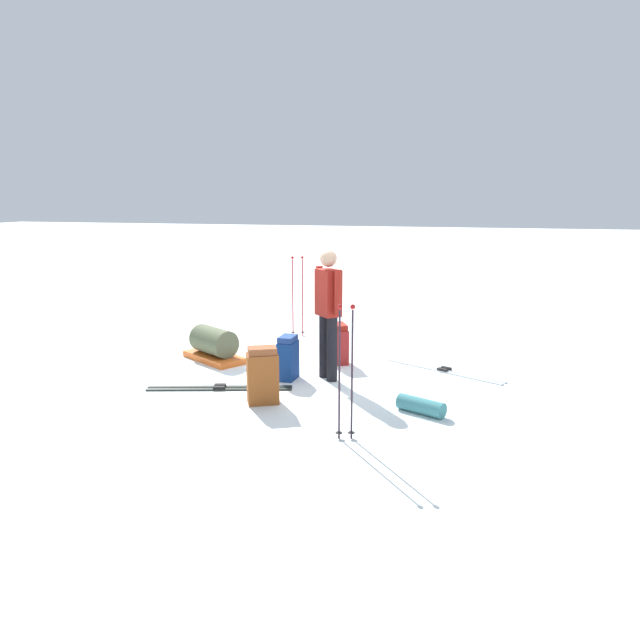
# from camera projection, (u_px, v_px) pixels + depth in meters

# --- Properties ---
(ground_plane) EXTENTS (80.00, 80.00, 0.00)m
(ground_plane) POSITION_uv_depth(u_px,v_px,m) (320.00, 369.00, 8.44)
(ground_plane) COLOR white
(skier_standing) EXTENTS (0.43, 0.43, 1.70)m
(skier_standing) POSITION_uv_depth(u_px,v_px,m) (328.00, 308.00, 7.82)
(skier_standing) COLOR black
(skier_standing) RESTS_ON ground_plane
(ski_pair_near) EXTENTS (1.78, 0.66, 0.05)m
(ski_pair_near) POSITION_uv_depth(u_px,v_px,m) (220.00, 388.00, 7.58)
(ski_pair_near) COLOR black
(ski_pair_near) RESTS_ON ground_plane
(ski_pair_far) EXTENTS (1.65, 0.95, 0.05)m
(ski_pair_far) POSITION_uv_depth(u_px,v_px,m) (444.00, 370.00, 8.34)
(ski_pair_far) COLOR silver
(ski_pair_far) RESTS_ON ground_plane
(backpack_large_dark) EXTENTS (0.43, 0.38, 0.67)m
(backpack_large_dark) POSITION_uv_depth(u_px,v_px,m) (263.00, 376.00, 7.01)
(backpack_large_dark) COLOR brown
(backpack_large_dark) RESTS_ON ground_plane
(backpack_bright) EXTENTS (0.39, 0.45, 0.58)m
(backpack_bright) POSITION_uv_depth(u_px,v_px,m) (338.00, 344.00, 8.71)
(backpack_bright) COLOR #A22323
(backpack_bright) RESTS_ON ground_plane
(backpack_small_spare) EXTENTS (0.22, 0.34, 0.58)m
(backpack_small_spare) POSITION_uv_depth(u_px,v_px,m) (288.00, 358.00, 7.93)
(backpack_small_spare) COLOR navy
(backpack_small_spare) RESTS_ON ground_plane
(ski_poles_planted_near) EXTENTS (0.19, 0.11, 1.36)m
(ski_poles_planted_near) POSITION_uv_depth(u_px,v_px,m) (346.00, 366.00, 5.88)
(ski_poles_planted_near) COLOR black
(ski_poles_planted_near) RESTS_ON ground_plane
(ski_poles_planted_far) EXTENTS (0.23, 0.12, 1.38)m
(ski_poles_planted_far) POSITION_uv_depth(u_px,v_px,m) (298.00, 292.00, 10.31)
(ski_poles_planted_far) COLOR maroon
(ski_poles_planted_far) RESTS_ON ground_plane
(gear_sled) EXTENTS (1.10, 0.91, 0.49)m
(gear_sled) POSITION_uv_depth(u_px,v_px,m) (214.00, 345.00, 8.86)
(gear_sled) COLOR #DA5D1E
(gear_sled) RESTS_ON ground_plane
(sleeping_mat_rolled) EXTENTS (0.57, 0.39, 0.18)m
(sleeping_mat_rolled) POSITION_uv_depth(u_px,v_px,m) (421.00, 406.00, 6.70)
(sleeping_mat_rolled) COLOR teal
(sleeping_mat_rolled) RESTS_ON ground_plane
(thermos_bottle) EXTENTS (0.07, 0.07, 0.26)m
(thermos_bottle) POSITION_uv_depth(u_px,v_px,m) (282.00, 350.00, 8.99)
(thermos_bottle) COLOR #BAB8B6
(thermos_bottle) RESTS_ON ground_plane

